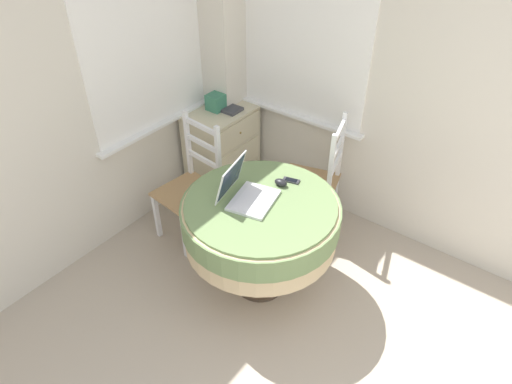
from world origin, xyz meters
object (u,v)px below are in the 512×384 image
round_dining_table (260,220)px  laptop (246,192)px  storage_box (217,101)px  book_on_cabinet (228,108)px  dining_chair_near_right_window (315,181)px  dining_chair_near_back_window (192,186)px  cell_phone (291,180)px  computer_mouse (281,183)px  corner_cabinet (222,149)px

round_dining_table → laptop: bearing=105.8°
storage_box → book_on_cabinet: bearing=-66.3°
dining_chair_near_right_window → book_on_cabinet: 0.98m
storage_box → dining_chair_near_back_window: bearing=-156.7°
cell_phone → storage_box: 1.18m
computer_mouse → book_on_cabinet: (0.61, 0.97, 0.00)m
laptop → cell_phone: bearing=-19.9°
computer_mouse → corner_cabinet: size_ratio=0.12×
laptop → storage_box: 1.26m
dining_chair_near_back_window → corner_cabinet: dining_chair_near_back_window is taller
round_dining_table → cell_phone: size_ratio=8.38×
dining_chair_near_right_window → storage_box: bearing=89.3°
round_dining_table → corner_cabinet: bearing=52.1°
computer_mouse → dining_chair_near_right_window: bearing=4.5°
book_on_cabinet → round_dining_table: bearing=-130.8°
computer_mouse → dining_chair_near_back_window: 0.83m
computer_mouse → storage_box: (0.57, 1.05, 0.06)m
computer_mouse → dining_chair_near_back_window: (-0.08, 0.77, -0.32)m
round_dining_table → laptop: laptop is taller
dining_chair_near_back_window → dining_chair_near_right_window: (0.64, -0.72, 0.00)m
laptop → computer_mouse: bearing=-20.2°
dining_chair_near_back_window → book_on_cabinet: dining_chair_near_back_window is taller
laptop → computer_mouse: laptop is taller
dining_chair_near_back_window → storage_box: 0.81m
cell_phone → book_on_cabinet: size_ratio=0.55×
book_on_cabinet → cell_phone: bearing=-117.9°
dining_chair_near_back_window → laptop: bearing=-104.3°
computer_mouse → book_on_cabinet: bearing=57.7°
laptop → computer_mouse: (0.26, -0.09, -0.03)m
dining_chair_near_back_window → computer_mouse: bearing=-83.7°
dining_chair_near_right_window → book_on_cabinet: size_ratio=4.38×
dining_chair_near_right_window → cell_phone: bearing=-171.3°
computer_mouse → storage_box: bearing=61.3°
laptop → corner_cabinet: 1.30m
computer_mouse → dining_chair_near_back_window: dining_chair_near_back_window is taller
laptop → book_on_cabinet: 1.23m
dining_chair_near_right_window → computer_mouse: bearing=-175.5°
storage_box → book_on_cabinet: 0.11m
computer_mouse → book_on_cabinet: size_ratio=0.40×
corner_cabinet → round_dining_table: bearing=-127.9°
cell_phone → storage_box: storage_box is taller
round_dining_table → laptop: 0.22m
dining_chair_near_right_window → storage_box: size_ratio=5.71×
computer_mouse → book_on_cabinet: computer_mouse is taller
cell_phone → book_on_cabinet: bearing=62.1°
dining_chair_near_back_window → dining_chair_near_right_window: same height
laptop → book_on_cabinet: bearing=45.2°
corner_cabinet → storage_box: bearing=71.5°
cell_phone → storage_box: bearing=65.5°
corner_cabinet → book_on_cabinet: (0.05, -0.04, 0.39)m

